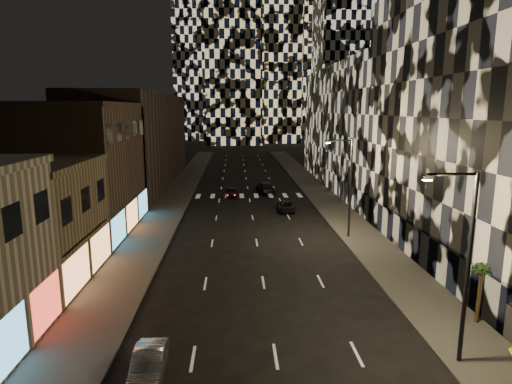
{
  "coord_description": "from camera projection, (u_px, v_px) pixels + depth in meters",
  "views": [
    {
      "loc": [
        -1.88,
        -7.78,
        11.83
      ],
      "look_at": [
        -0.41,
        21.99,
        6.0
      ],
      "focal_mm": 30.0,
      "sensor_mm": 36.0,
      "label": 1
    }
  ],
  "objects": [
    {
      "name": "sidewalk_right",
      "position": [
        321.0,
        194.0,
        59.47
      ],
      "size": [
        4.0,
        120.0,
        0.15
      ],
      "primitive_type": "cube",
      "color": "#47443F",
      "rests_on": "ground"
    },
    {
      "name": "retail_brown",
      "position": [
        77.0,
        171.0,
        40.85
      ],
      "size": [
        10.0,
        15.0,
        12.0
      ],
      "primitive_type": "cube",
      "color": "#4A362A",
      "rests_on": "ground"
    },
    {
      "name": "midrise_filler_right",
      "position": [
        378.0,
        127.0,
        65.1
      ],
      "size": [
        16.0,
        40.0,
        18.0
      ],
      "primitive_type": "cube",
      "color": "#232326",
      "rests_on": "ground"
    },
    {
      "name": "car_dark_rightlane",
      "position": [
        286.0,
        207.0,
        49.87
      ],
      "size": [
        2.11,
        4.22,
        1.15
      ],
      "primitive_type": "imported",
      "rotation": [
        0.0,
        0.0,
        -0.05
      ],
      "color": "black",
      "rests_on": "ground"
    },
    {
      "name": "car_dark_oncoming",
      "position": [
        265.0,
        187.0,
        61.26
      ],
      "size": [
        2.76,
        5.42,
        1.51
      ],
      "primitive_type": "imported",
      "rotation": [
        0.0,
        0.0,
        3.27
      ],
      "color": "black",
      "rests_on": "ground"
    },
    {
      "name": "curb_right",
      "position": [
        306.0,
        195.0,
        59.36
      ],
      "size": [
        0.2,
        120.0,
        0.15
      ],
      "primitive_type": "cube",
      "color": "#4C4C47",
      "rests_on": "ground"
    },
    {
      "name": "palm_tree",
      "position": [
        482.0,
        274.0,
        23.29
      ],
      "size": [
        1.73,
        1.71,
        3.4
      ],
      "color": "#47331E",
      "rests_on": "sidewalk_right"
    },
    {
      "name": "car_dark_midlane",
      "position": [
        231.0,
        192.0,
        58.29
      ],
      "size": [
        1.77,
        3.84,
        1.27
      ],
      "primitive_type": "imported",
      "rotation": [
        0.0,
        0.0,
        0.07
      ],
      "color": "black",
      "rests_on": "ground"
    },
    {
      "name": "midrise_base",
      "position": [
        412.0,
        239.0,
        34.31
      ],
      "size": [
        0.6,
        25.0,
        3.0
      ],
      "primitive_type": "cube",
      "color": "#383838",
      "rests_on": "ground"
    },
    {
      "name": "retail_filler_left",
      "position": [
        138.0,
        140.0,
        66.63
      ],
      "size": [
        10.0,
        40.0,
        14.0
      ],
      "primitive_type": "cube",
      "color": "#4A362A",
      "rests_on": "ground"
    },
    {
      "name": "car_silver_parked",
      "position": [
        148.0,
        366.0,
        18.93
      ],
      "size": [
        1.5,
        3.93,
        1.28
      ],
      "primitive_type": "imported",
      "rotation": [
        0.0,
        0.0,
        0.04
      ],
      "color": "gray",
      "rests_on": "ground"
    },
    {
      "name": "retail_tan",
      "position": [
        13.0,
        226.0,
        28.98
      ],
      "size": [
        10.0,
        10.0,
        8.0
      ],
      "primitive_type": "cube",
      "color": "#7D694B",
      "rests_on": "ground"
    },
    {
      "name": "sidewalk_left",
      "position": [
        176.0,
        196.0,
        58.5
      ],
      "size": [
        4.0,
        120.0,
        0.15
      ],
      "primitive_type": "cube",
      "color": "#47443F",
      "rests_on": "ground"
    },
    {
      "name": "streetlight_near",
      "position": [
        464.0,
        255.0,
        19.16
      ],
      "size": [
        2.55,
        0.25,
        9.0
      ],
      "color": "black",
      "rests_on": "sidewalk_right"
    },
    {
      "name": "streetlight_far",
      "position": [
        348.0,
        181.0,
        38.77
      ],
      "size": [
        2.55,
        0.25,
        9.0
      ],
      "color": "black",
      "rests_on": "sidewalk_right"
    },
    {
      "name": "curb_left",
      "position": [
        191.0,
        196.0,
        58.6
      ],
      "size": [
        0.2,
        120.0,
        0.15
      ],
      "primitive_type": "cube",
      "color": "#4C4C47",
      "rests_on": "ground"
    }
  ]
}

